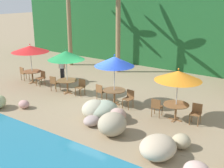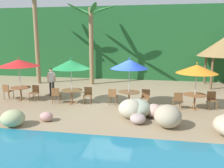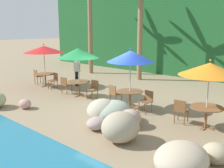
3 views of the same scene
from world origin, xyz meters
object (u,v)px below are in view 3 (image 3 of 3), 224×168
at_px(umbrella_green, 78,53).
at_px(umbrella_blue, 130,56).
at_px(chair_red_seaward, 54,80).
at_px(dining_table_red, 45,76).
at_px(umbrella_orange, 210,69).
at_px(waiter_in_white, 77,69).
at_px(chair_red_inland, 37,76).
at_px(chair_green_inland, 65,84).
at_px(chair_blue_seaward, 147,100).
at_px(dining_table_orange, 206,110).
at_px(chair_orange_inland, 181,110).
at_px(chair_blue_inland, 114,93).
at_px(umbrella_red, 44,49).
at_px(dining_table_blue, 130,94).
at_px(dining_table_green, 79,84).
at_px(palm_tree_second, 141,18).
at_px(chair_green_seaward, 93,88).
at_px(palm_tree_nearest, 90,12).

height_order(umbrella_green, umbrella_blue, umbrella_blue).
bearing_deg(chair_red_seaward, umbrella_green, -3.23).
relative_size(dining_table_red, umbrella_blue, 0.44).
bearing_deg(umbrella_orange, waiter_in_white, 170.84).
relative_size(chair_red_inland, waiter_in_white, 0.51).
bearing_deg(chair_green_inland, chair_blue_seaward, 3.83).
relative_size(chair_blue_seaward, dining_table_orange, 0.79).
xyz_separation_m(chair_red_seaward, chair_orange_inland, (7.73, -0.24, 0.00)).
bearing_deg(chair_blue_inland, umbrella_green, -177.07).
relative_size(umbrella_red, dining_table_blue, 2.20).
relative_size(dining_table_blue, waiter_in_white, 0.65).
distance_m(dining_table_green, palm_tree_second, 6.30).
bearing_deg(palm_tree_second, chair_red_seaward, -110.08).
bearing_deg(dining_table_orange, umbrella_orange, 0.03).
bearing_deg(dining_table_red, chair_blue_inland, -0.33).
xyz_separation_m(umbrella_blue, palm_tree_second, (-3.37, 5.25, 1.71)).
xyz_separation_m(umbrella_green, dining_table_green, (-0.00, 0.00, -1.50)).
distance_m(dining_table_red, dining_table_orange, 9.42).
relative_size(chair_red_seaward, chair_green_seaward, 1.00).
relative_size(chair_red_seaward, dining_table_blue, 0.79).
height_order(dining_table_red, umbrella_blue, umbrella_blue).
bearing_deg(palm_tree_second, chair_red_inland, -124.82).
xyz_separation_m(chair_green_seaward, chair_blue_inland, (1.37, -0.05, 0.00)).
bearing_deg(chair_blue_seaward, dining_table_green, -178.10).
bearing_deg(chair_blue_inland, dining_table_green, -177.07).
xyz_separation_m(dining_table_green, palm_tree_second, (-0.31, 5.38, 3.27)).
height_order(chair_green_inland, waiter_in_white, waiter_in_white).
distance_m(dining_table_red, chair_blue_seaward, 7.00).
bearing_deg(palm_tree_nearest, chair_green_seaward, -42.33).
bearing_deg(chair_red_seaward, chair_red_inland, 178.89).
bearing_deg(dining_table_green, dining_table_red, 177.34).
bearing_deg(chair_blue_inland, umbrella_blue, 0.77).
distance_m(palm_tree_nearest, waiter_in_white, 5.61).
height_order(palm_tree_nearest, palm_tree_second, palm_tree_nearest).
bearing_deg(dining_table_green, dining_table_blue, 2.33).
relative_size(chair_red_seaward, chair_blue_seaward, 1.00).
distance_m(chair_red_inland, umbrella_orange, 10.38).
relative_size(chair_red_seaward, chair_orange_inland, 1.00).
relative_size(chair_orange_inland, waiter_in_white, 0.51).
xyz_separation_m(chair_red_seaward, umbrella_blue, (5.29, -0.00, 1.66)).
bearing_deg(umbrella_green, chair_blue_inland, 2.93).
bearing_deg(dining_table_green, chair_orange_inland, -1.15).
relative_size(chair_green_seaward, dining_table_blue, 0.79).
xyz_separation_m(chair_green_inland, chair_blue_seaward, (4.75, 0.32, 0.00)).
xyz_separation_m(chair_blue_inland, palm_tree_second, (-2.51, 5.26, 3.37)).
xyz_separation_m(umbrella_orange, palm_tree_nearest, (-10.78, 4.89, 2.37)).
xyz_separation_m(chair_green_inland, umbrella_blue, (3.90, 0.31, 1.66)).
relative_size(chair_green_inland, waiter_in_white, 0.51).
distance_m(chair_green_seaward, umbrella_blue, 2.78).
bearing_deg(chair_blue_inland, chair_green_inland, -174.35).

